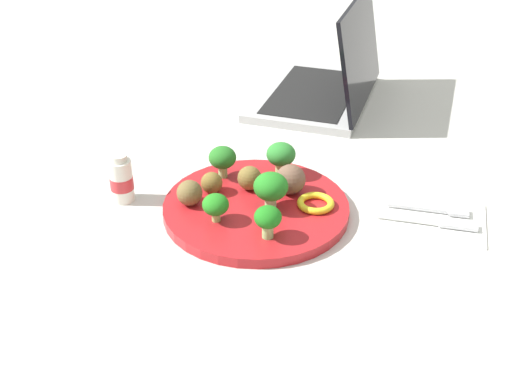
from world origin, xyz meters
TOP-DOWN VIEW (x-y plane):
  - ground_plane at (0.00, 0.00)m, footprint 4.00×4.00m
  - plate at (0.00, 0.00)m, footprint 0.28×0.28m
  - broccoli_floret_mid_left at (-0.05, -0.06)m, footprint 0.04×0.04m
  - broccoli_floret_mid_right at (0.03, -0.08)m, footprint 0.04×0.04m
  - broccoli_floret_center at (0.02, 0.09)m, footprint 0.05×0.05m
  - broccoli_floret_far_rim at (-0.07, 0.07)m, footprint 0.04×0.04m
  - broccoli_floret_front_left at (0.02, -0.01)m, footprint 0.05×0.05m
  - meatball_front_right at (-0.02, 0.04)m, footprint 0.04×0.04m
  - meatball_far_rim at (0.05, 0.04)m, footprint 0.05×0.05m
  - meatball_center at (-0.10, -0.02)m, footprint 0.04×0.04m
  - meatball_back_left at (-0.07, 0.02)m, footprint 0.03×0.03m
  - pepper_ring_mid_left at (0.09, 0.01)m, footprint 0.08×0.08m
  - napkin at (0.25, 0.03)m, footprint 0.18×0.14m
  - fork at (0.26, 0.05)m, footprint 0.12×0.02m
  - knife at (0.26, 0.01)m, footprint 0.15×0.02m
  - yogurt_bottle at (-0.21, 0.00)m, footprint 0.04×0.04m
  - laptop at (0.07, 0.45)m, footprint 0.27×0.35m

SIDE VIEW (x-z plane):
  - ground_plane at x=0.00m, z-range 0.00..0.00m
  - napkin at x=0.25m, z-range 0.00..0.01m
  - knife at x=0.26m, z-range 0.00..0.01m
  - fork at x=0.26m, z-range 0.00..0.01m
  - plate at x=0.00m, z-range 0.00..0.02m
  - pepper_ring_mid_left at x=0.09m, z-range 0.02..0.03m
  - meatball_back_left at x=-0.07m, z-range 0.02..0.05m
  - meatball_front_right at x=-0.02m, z-range 0.02..0.05m
  - meatball_center at x=-0.10m, z-range 0.02..0.05m
  - yogurt_bottle at x=-0.21m, z-range 0.00..0.07m
  - meatball_far_rim at x=0.05m, z-range 0.02..0.06m
  - laptop at x=0.07m, z-range -0.07..0.15m
  - broccoli_floret_mid_left at x=-0.05m, z-range 0.02..0.06m
  - broccoli_floret_mid_right at x=0.03m, z-range 0.02..0.07m
  - broccoli_floret_far_rim at x=-0.07m, z-range 0.02..0.08m
  - broccoli_floret_center at x=0.02m, z-range 0.02..0.08m
  - broccoli_floret_front_left at x=0.02m, z-range 0.02..0.08m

